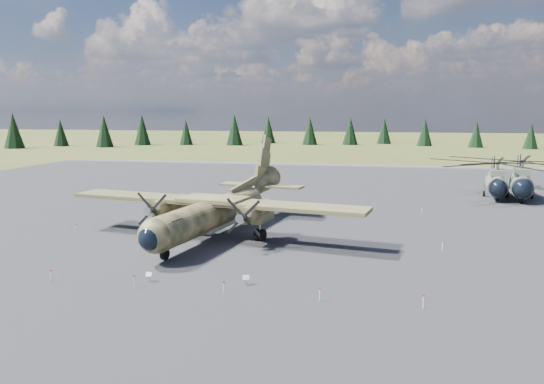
# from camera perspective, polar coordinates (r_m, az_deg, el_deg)

# --- Properties ---
(ground) EXTENTS (500.00, 500.00, 0.00)m
(ground) POSITION_cam_1_polar(r_m,az_deg,el_deg) (46.75, -2.77, -5.31)
(ground) COLOR brown
(ground) RESTS_ON ground
(apron) EXTENTS (120.00, 120.00, 0.04)m
(apron) POSITION_cam_1_polar(r_m,az_deg,el_deg) (56.25, -0.24, -2.90)
(apron) COLOR #58585C
(apron) RESTS_ON ground
(transport_plane) EXTENTS (28.16, 25.36, 9.28)m
(transport_plane) POSITION_cam_1_polar(r_m,az_deg,el_deg) (48.59, -5.81, -1.60)
(transport_plane) COLOR #32381E
(transport_plane) RESTS_ON ground
(helicopter_near) EXTENTS (21.08, 23.21, 4.79)m
(helicopter_near) POSITION_cam_1_polar(r_m,az_deg,el_deg) (74.96, 23.04, 1.94)
(helicopter_near) COLOR gray
(helicopter_near) RESTS_ON ground
(helicopter_mid) EXTENTS (23.51, 25.20, 5.13)m
(helicopter_mid) POSITION_cam_1_polar(r_m,az_deg,el_deg) (75.21, 25.28, 2.01)
(helicopter_mid) COLOR gray
(helicopter_mid) RESTS_ON ground
(info_placard_left) EXTENTS (0.44, 0.23, 0.67)m
(info_placard_left) POSITION_cam_1_polar(r_m,az_deg,el_deg) (36.76, -13.09, -8.73)
(info_placard_left) COLOR gray
(info_placard_left) RESTS_ON ground
(info_placard_right) EXTENTS (0.47, 0.27, 0.69)m
(info_placard_right) POSITION_cam_1_polar(r_m,az_deg,el_deg) (35.18, -2.81, -9.28)
(info_placard_right) COLOR gray
(info_placard_right) RESTS_ON ground
(barrier_fence) EXTENTS (33.12, 29.62, 0.85)m
(barrier_fence) POSITION_cam_1_polar(r_m,az_deg,el_deg) (46.68, -3.35, -4.70)
(barrier_fence) COLOR silver
(barrier_fence) RESTS_ON ground
(treeline) EXTENTS (292.71, 291.21, 10.94)m
(treeline) POSITION_cam_1_polar(r_m,az_deg,el_deg) (40.57, -9.47, -0.72)
(treeline) COLOR black
(treeline) RESTS_ON ground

